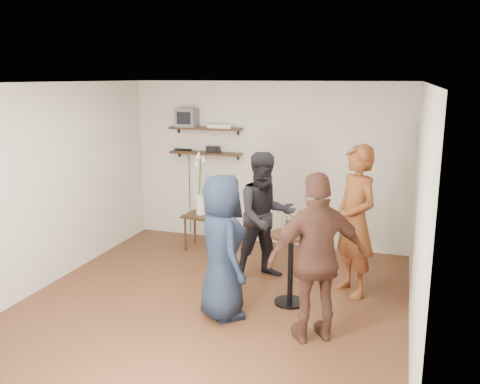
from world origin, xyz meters
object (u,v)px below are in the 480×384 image
Objects in this scene: side_table at (201,220)px; person_brown at (317,258)px; dvd_deck at (221,126)px; crt_monitor at (187,117)px; radio at (213,149)px; person_dark at (265,216)px; person_plaid at (355,221)px; drinks_table at (291,259)px; person_navy at (222,247)px.

person_brown reaches higher than side_table.
crt_monitor is at bearing 180.00° from dvd_deck.
side_table is at bearing -92.14° from radio.
dvd_deck is 0.23× the size of person_dark.
crt_monitor reaches higher than person_dark.
side_table is 0.30× the size of person_plaid.
dvd_deck is 0.41m from radio.
radio reaches higher than drinks_table.
dvd_deck is at bearing -161.62° from person_plaid.
dvd_deck is 0.21× the size of person_plaid.
drinks_table is 0.94m from person_plaid.
person_plaid is 1.10× the size of person_dark.
person_dark is (1.27, -0.83, 0.39)m from side_table.
person_brown is at bearing -45.83° from side_table.
person_brown is at bearing -92.88° from person_dark.
crt_monitor is 3.34m from drinks_table.
person_navy reaches higher than side_table.
drinks_table is 0.91m from person_dark.
person_navy is 0.93× the size of person_brown.
dvd_deck is 1.82× the size of radio.
side_table is 0.32× the size of person_brown.
person_navy is at bearing -61.85° from side_table.
person_navy is at bearing -59.44° from crt_monitor.
crt_monitor is 0.57× the size of side_table.
person_navy is (0.95, -2.59, -1.08)m from dvd_deck.
dvd_deck reaches higher than person_navy.
person_plaid is at bearing -27.89° from crt_monitor.
person_dark is at bearing -46.61° from person_navy.
side_table is at bearing -11.00° from person_navy.
dvd_deck is at bearing 72.78° from side_table.
side_table is 0.33× the size of person_dark.
crt_monitor reaches higher than person_plaid.
dvd_deck is at bearing 0.00° from crt_monitor.
side_table is at bearing -50.98° from crt_monitor.
side_table is at bearing -107.22° from dvd_deck.
drinks_table is at bearing -49.43° from radio.
person_plaid reaches higher than person_navy.
person_brown reaches higher than radio.
side_table is 0.34× the size of person_navy.
person_brown is (2.04, -2.79, -1.02)m from dvd_deck.
person_dark is (1.25, -1.35, -0.66)m from radio.
person_plaid is 1.07× the size of person_brown.
person_dark is at bearing 125.93° from drinks_table.
person_navy is (1.11, -2.07, 0.35)m from side_table.
person_brown is (0.43, -0.74, 0.32)m from drinks_table.
radio is 0.13× the size of person_navy.
person_navy is at bearing -69.94° from dvd_deck.
person_plaid is (2.45, -1.00, 0.47)m from side_table.
radio is at bearing -16.37° from person_navy.
person_dark is at bearing -136.04° from person_plaid.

